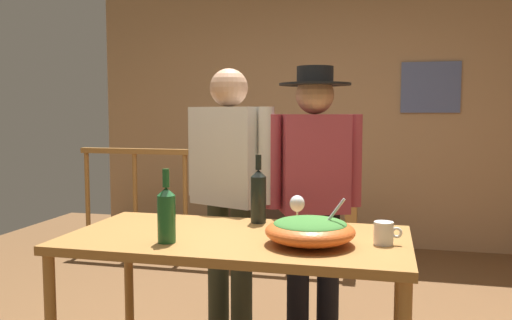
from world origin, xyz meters
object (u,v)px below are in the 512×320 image
(salad_bowl, at_px, (310,230))
(wine_glass, at_px, (297,205))
(tv_console, at_px, (267,227))
(framed_picture, at_px, (431,87))
(person_standing_left, at_px, (229,179))
(flat_screen_tv, at_px, (266,183))
(wine_bottle_green, at_px, (166,213))
(serving_table, at_px, (237,251))
(mug_white, at_px, (384,233))
(person_standing_right, at_px, (314,183))
(stair_railing, at_px, (257,192))
(wine_bottle_dark, at_px, (258,195))

(salad_bowl, bearing_deg, wine_glass, 109.05)
(tv_console, height_order, wine_glass, wine_glass)
(framed_picture, height_order, tv_console, framed_picture)
(salad_bowl, distance_m, person_standing_left, 1.02)
(flat_screen_tv, distance_m, wine_bottle_green, 3.06)
(serving_table, height_order, mug_white, mug_white)
(mug_white, bearing_deg, tv_console, 111.87)
(framed_picture, xyz_separation_m, wine_glass, (-0.82, -2.94, -0.69))
(serving_table, xyz_separation_m, person_standing_right, (0.25, 0.73, 0.23))
(wine_glass, bearing_deg, stair_railing, 108.70)
(framed_picture, height_order, flat_screen_tv, framed_picture)
(framed_picture, xyz_separation_m, wine_bottle_green, (-1.32, -3.36, -0.67))
(salad_bowl, bearing_deg, framed_picture, 77.65)
(serving_table, bearing_deg, person_standing_right, 70.80)
(serving_table, bearing_deg, stair_railing, 101.35)
(stair_railing, height_order, wine_bottle_green, wine_bottle_green)
(salad_bowl, bearing_deg, mug_white, 14.35)
(flat_screen_tv, height_order, person_standing_left, person_standing_left)
(wine_bottle_green, bearing_deg, person_standing_right, 61.20)
(framed_picture, bearing_deg, person_standing_right, -108.33)
(salad_bowl, height_order, wine_bottle_green, wine_bottle_green)
(wine_bottle_dark, xyz_separation_m, wine_bottle_green, (-0.29, -0.49, -0.01))
(wine_glass, bearing_deg, person_standing_right, 88.62)
(wine_bottle_green, bearing_deg, stair_railing, 94.63)
(serving_table, height_order, wine_glass, wine_glass)
(wine_bottle_green, height_order, mug_white, wine_bottle_green)
(wine_bottle_green, bearing_deg, tv_console, 94.61)
(stair_railing, relative_size, tv_console, 2.92)
(serving_table, relative_size, wine_bottle_dark, 4.46)
(wine_glass, bearing_deg, framed_picture, 74.48)
(wine_glass, xyz_separation_m, wine_bottle_green, (-0.50, -0.42, 0.02))
(tv_console, distance_m, flat_screen_tv, 0.45)
(wine_glass, bearing_deg, salad_bowl, -70.95)
(tv_console, xyz_separation_m, serving_table, (0.50, -2.87, 0.52))
(salad_bowl, height_order, mug_white, salad_bowl)
(mug_white, distance_m, person_standing_right, 0.85)
(stair_railing, xyz_separation_m, flat_screen_tv, (-0.05, 0.56, 0.00))
(flat_screen_tv, xyz_separation_m, person_standing_right, (0.76, -2.11, 0.31))
(serving_table, distance_m, wine_glass, 0.37)
(stair_railing, bearing_deg, mug_white, -64.19)
(wine_glass, relative_size, wine_bottle_dark, 0.46)
(mug_white, xyz_separation_m, person_standing_right, (-0.40, 0.74, 0.11))
(framed_picture, bearing_deg, flat_screen_tv, -168.41)
(flat_screen_tv, height_order, wine_bottle_dark, wine_bottle_dark)
(stair_railing, relative_size, wine_bottle_green, 8.22)
(serving_table, xyz_separation_m, salad_bowl, (0.35, -0.09, 0.14))
(serving_table, bearing_deg, wine_bottle_dark, 84.16)
(flat_screen_tv, xyz_separation_m, serving_table, (0.50, -2.84, 0.08))
(person_standing_left, bearing_deg, wine_glass, 156.18)
(framed_picture, relative_size, person_standing_left, 0.34)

